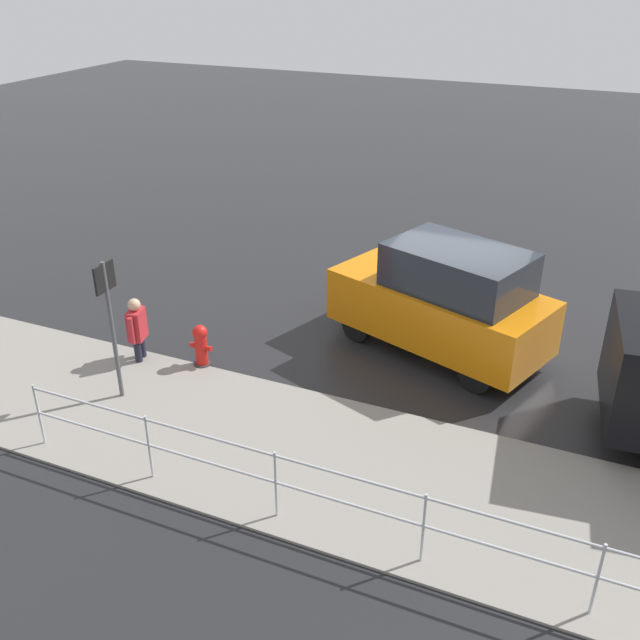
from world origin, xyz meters
The scene contains 7 objects.
ground_plane centered at (0.00, 0.00, 0.00)m, with size 60.00×60.00×0.00m, color black.
kerb_strip centered at (0.00, 4.20, 0.02)m, with size 24.00×3.20×0.04m, color gray.
moving_hatchback centered at (0.00, 0.38, 1.03)m, with size 4.24×2.91×2.06m.
fire_hydrant centered at (3.70, 2.58, 0.40)m, with size 0.42×0.31×0.80m.
pedestrian centered at (4.81, 2.86, 0.68)m, with size 0.32×0.56×1.22m.
metal_railing centered at (-0.17, 5.46, 0.72)m, with size 9.63×0.04×1.05m.
sign_post centered at (4.37, 3.97, 1.58)m, with size 0.07×0.44×2.40m.
Camera 1 is at (-2.51, 11.67, 6.50)m, focal length 40.00 mm.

